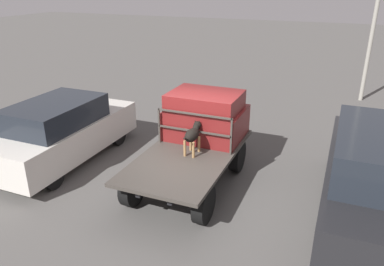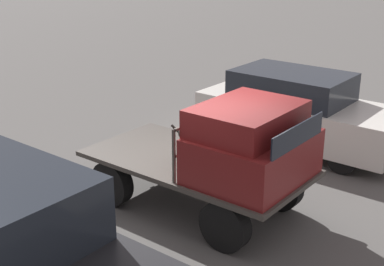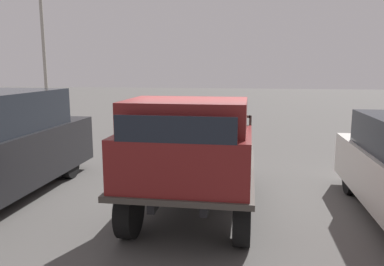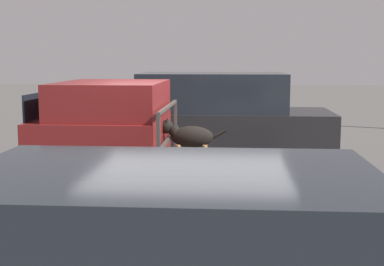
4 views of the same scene
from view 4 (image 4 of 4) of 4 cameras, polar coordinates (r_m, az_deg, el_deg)
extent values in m
plane|color=#514F4C|center=(7.14, -0.17, -11.14)|extent=(80.00, 80.00, 0.00)
cylinder|color=black|center=(6.44, -11.60, -9.68)|extent=(0.81, 0.24, 0.81)
cylinder|color=black|center=(7.98, -8.36, -6.13)|extent=(0.81, 0.24, 0.81)
cylinder|color=black|center=(6.24, 10.42, -10.22)|extent=(0.81, 0.24, 0.81)
cylinder|color=black|center=(7.82, 9.14, -6.44)|extent=(0.81, 0.24, 0.81)
cube|color=black|center=(6.61, -0.41, -6.41)|extent=(3.55, 0.10, 0.18)
cube|color=black|center=(7.27, 0.04, -5.06)|extent=(3.55, 0.10, 0.18)
cube|color=#3D3833|center=(6.91, -0.17, -4.65)|extent=(3.86, 1.97, 0.08)
cube|color=maroon|center=(7.01, -9.34, -1.22)|extent=(1.53, 1.85, 0.73)
cube|color=maroon|center=(6.91, -8.52, 3.58)|extent=(1.30, 1.70, 0.45)
cube|color=black|center=(7.16, -15.31, 2.99)|extent=(0.02, 1.52, 0.33)
cube|color=#3D3833|center=(5.96, -3.60, -2.02)|extent=(0.04, 0.04, 0.88)
cube|color=#3D3833|center=(7.74, -1.77, 0.32)|extent=(0.04, 0.04, 0.88)
cube|color=#3D3833|center=(6.80, -2.59, 2.80)|extent=(0.04, 1.81, 0.04)
cube|color=#3D3833|center=(6.85, -2.56, -0.70)|extent=(0.04, 1.81, 0.04)
cylinder|color=#9E7547|center=(6.85, -1.49, -2.82)|extent=(0.06, 0.06, 0.38)
cylinder|color=#9E7547|center=(7.05, -1.32, -2.50)|extent=(0.06, 0.06, 0.38)
cylinder|color=#9E7547|center=(6.82, 1.37, -2.86)|extent=(0.06, 0.06, 0.38)
cylinder|color=#9E7547|center=(7.03, 1.45, -2.54)|extent=(0.06, 0.06, 0.38)
ellipsoid|color=black|center=(6.89, 0.00, -0.40)|extent=(0.55, 0.28, 0.28)
sphere|color=#9E7547|center=(6.91, -1.25, -0.79)|extent=(0.13, 0.13, 0.13)
cylinder|color=black|center=(6.90, -1.94, 0.25)|extent=(0.20, 0.15, 0.19)
sphere|color=black|center=(6.91, -2.73, 0.67)|extent=(0.18, 0.18, 0.18)
cone|color=#9E7547|center=(6.92, -3.35, 0.56)|extent=(0.10, 0.10, 0.10)
cone|color=black|center=(6.85, -2.71, 1.24)|extent=(0.06, 0.08, 0.10)
cone|color=black|center=(6.94, -2.61, 1.34)|extent=(0.06, 0.08, 0.10)
cylinder|color=black|center=(6.87, 2.76, -0.20)|extent=(0.24, 0.04, 0.16)
cube|color=#1E232B|center=(3.22, -2.36, -9.21)|extent=(2.45, 1.60, 0.60)
cylinder|color=black|center=(10.31, -8.45, -3.48)|extent=(0.60, 0.20, 0.60)
cylinder|color=black|center=(11.84, -6.76, -1.95)|extent=(0.60, 0.20, 0.60)
cylinder|color=black|center=(10.11, 9.76, -3.74)|extent=(0.60, 0.20, 0.60)
cylinder|color=black|center=(11.66, 9.03, -2.15)|extent=(0.60, 0.20, 0.60)
cube|color=black|center=(10.78, 0.84, -0.33)|extent=(5.21, 1.87, 1.04)
cube|color=#1E232B|center=(10.68, 2.25, 4.40)|extent=(2.87, 1.68, 0.75)
camera|label=1|loc=(12.04, 39.78, 16.90)|focal=35.00mm
camera|label=2|loc=(14.64, -19.22, 15.74)|focal=50.00mm
camera|label=3|loc=(8.93, -45.33, 6.59)|focal=35.00mm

